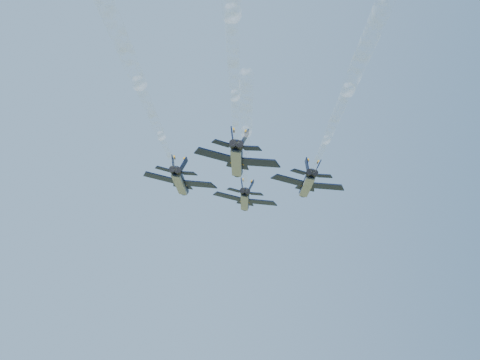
{
  "coord_description": "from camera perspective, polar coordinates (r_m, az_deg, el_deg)",
  "views": [
    {
      "loc": [
        -11.66,
        -85.41,
        85.95
      ],
      "look_at": [
        1.71,
        1.94,
        108.47
      ],
      "focal_mm": 40.0,
      "sensor_mm": 36.0,
      "label": 1
    }
  ],
  "objects": [
    {
      "name": "jet_lead",
      "position": [
        102.39,
        0.54,
        -2.18
      ],
      "size": [
        12.17,
        16.13,
        3.86
      ],
      "rotation": [
        0.0,
        0.18,
        -0.16
      ],
      "color": "black"
    },
    {
      "name": "jet_left",
      "position": [
        89.02,
        -6.36,
        -0.24
      ],
      "size": [
        12.17,
        16.13,
        3.86
      ],
      "rotation": [
        0.0,
        0.18,
        -0.16
      ],
      "color": "black"
    },
    {
      "name": "jet_right",
      "position": [
        90.72,
        7.15,
        -0.48
      ],
      "size": [
        12.17,
        16.13,
        3.86
      ],
      "rotation": [
        0.0,
        0.18,
        -0.16
      ],
      "color": "black"
    },
    {
      "name": "jet_slot",
      "position": [
        76.22,
        -0.31,
        2.08
      ],
      "size": [
        12.17,
        16.13,
        3.86
      ],
      "rotation": [
        0.0,
        0.18,
        -0.16
      ],
      "color": "black"
    },
    {
      "name": "smoke_trail_lead",
      "position": [
        68.72,
        0.55,
        3.95
      ],
      "size": [
        8.6,
        44.92,
        1.78
      ],
      "rotation": [
        0.0,
        0.18,
        -0.16
      ],
      "color": "white"
    },
    {
      "name": "smoke_trail_left",
      "position": [
        56.25,
        -10.52,
        8.45
      ],
      "size": [
        8.6,
        44.92,
        1.78
      ],
      "rotation": [
        0.0,
        0.18,
        -0.16
      ],
      "color": "white"
    },
    {
      "name": "smoke_trail_right",
      "position": [
        57.85,
        11.06,
        7.83
      ],
      "size": [
        8.6,
        44.92,
        1.78
      ],
      "rotation": [
        0.0,
        0.18,
        -0.16
      ],
      "color": "white"
    },
    {
      "name": "smoke_trail_slot",
      "position": [
        43.92,
        -0.96,
        15.05
      ],
      "size": [
        8.6,
        44.92,
        1.78
      ],
      "rotation": [
        0.0,
        0.18,
        -0.16
      ],
      "color": "white"
    }
  ]
}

